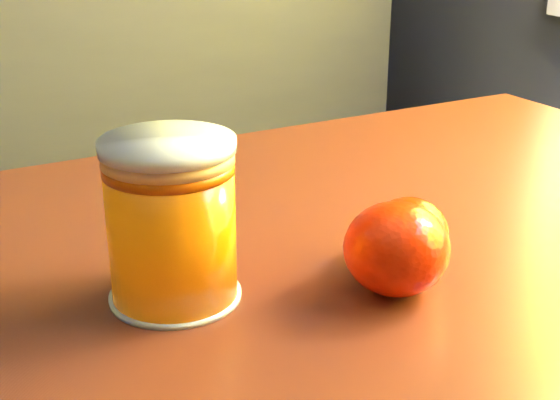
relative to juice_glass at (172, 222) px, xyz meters
name	(u,v)px	position (x,y,z in m)	size (l,w,h in m)	color
juice_glass	(172,222)	(0.00, 0.00, 0.00)	(0.09, 0.09, 0.11)	#DD6104
orange_front	(396,249)	(0.14, -0.05, -0.02)	(0.07, 0.07, 0.06)	#F12704
orange_back	(409,232)	(0.17, -0.02, -0.03)	(0.06, 0.06, 0.05)	#F12704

